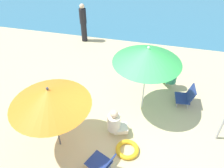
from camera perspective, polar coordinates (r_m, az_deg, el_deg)
ground_plane at (r=6.18m, az=2.76°, el=-12.84°), size 40.00×40.00×0.00m
umbrella_green at (r=5.78m, az=9.01°, el=7.14°), size 1.80×1.80×2.11m
umbrella_orange at (r=4.96m, az=-15.60°, el=-3.23°), size 1.79×1.79×1.91m
beach_chair_b at (r=5.33m, az=-2.46°, el=-19.45°), size 0.72×0.65×0.62m
beach_chair_c at (r=6.87m, az=-15.46°, el=-3.99°), size 0.70×0.70×0.62m
beach_chair_d at (r=7.12m, az=18.38°, el=-2.87°), size 0.55×0.56×0.64m
person_a at (r=7.50m, az=14.69°, el=2.18°), size 0.52×0.55×0.99m
person_b at (r=5.87m, az=0.95°, el=-9.87°), size 0.56×0.44×0.88m
person_d at (r=9.95m, az=-7.27°, el=15.14°), size 0.29×0.29×1.65m
swim_ring at (r=5.85m, az=3.90°, el=-16.21°), size 0.59×0.59×0.11m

